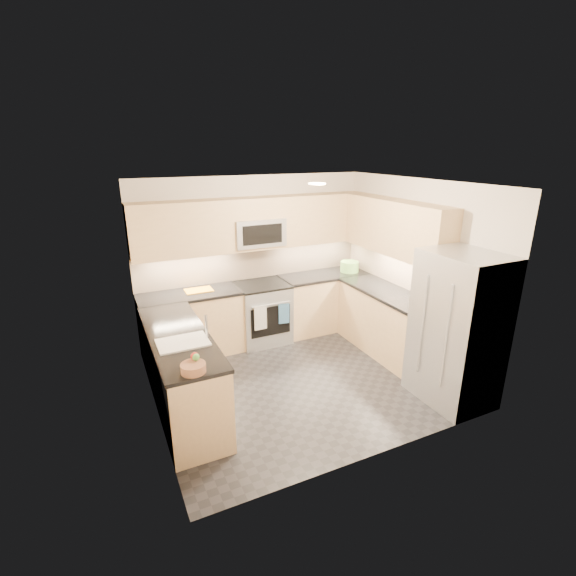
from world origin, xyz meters
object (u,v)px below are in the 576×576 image
object	(u,v)px
gas_range	(262,313)
utensil_bowl	(349,267)
refrigerator	(457,329)
cutting_board	(199,290)
fruit_basket	(193,368)
microwave	(258,232)

from	to	relation	value
gas_range	utensil_bowl	size ratio (longest dim) A/B	3.05
refrigerator	cutting_board	xyz separation A→B (m)	(-2.39, 2.50, 0.05)
gas_range	refrigerator	xyz separation A→B (m)	(1.45, -2.43, 0.45)
gas_range	fruit_basket	size ratio (longest dim) A/B	3.95
refrigerator	fruit_basket	distance (m)	3.00
refrigerator	microwave	bearing A→B (deg)	119.62
cutting_board	utensil_bowl	bearing A→B (deg)	-2.63
gas_range	utensil_bowl	world-z (taller)	utensil_bowl
gas_range	fruit_basket	distance (m)	2.70
microwave	fruit_basket	world-z (taller)	microwave
microwave	gas_range	bearing A→B (deg)	-90.00
utensil_bowl	cutting_board	bearing A→B (deg)	177.37
gas_range	refrigerator	bearing A→B (deg)	-59.12
microwave	cutting_board	world-z (taller)	microwave
utensil_bowl	fruit_basket	xyz separation A→B (m)	(-3.07, -2.12, -0.04)
gas_range	microwave	distance (m)	1.25
refrigerator	cutting_board	world-z (taller)	refrigerator
microwave	utensil_bowl	distance (m)	1.69
utensil_bowl	microwave	bearing A→B (deg)	173.98
refrigerator	fruit_basket	world-z (taller)	refrigerator
microwave	fruit_basket	size ratio (longest dim) A/B	3.30
utensil_bowl	cutting_board	world-z (taller)	utensil_bowl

